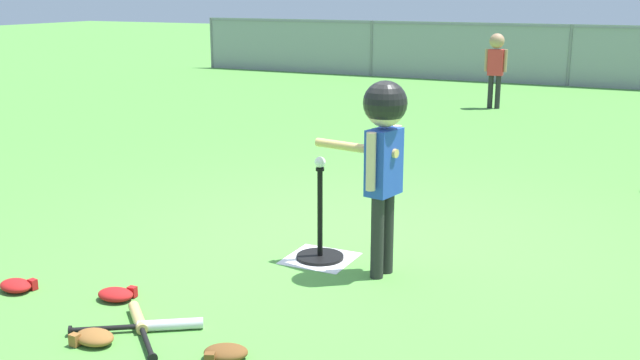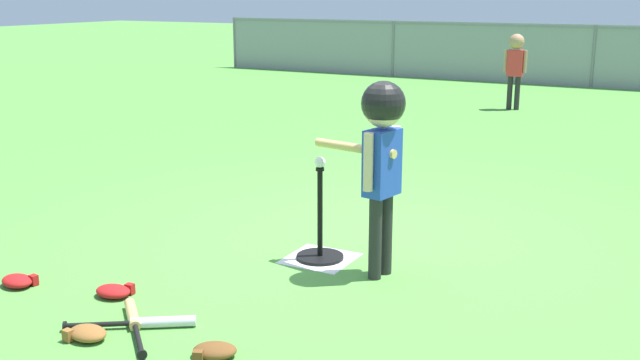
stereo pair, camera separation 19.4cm
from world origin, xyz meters
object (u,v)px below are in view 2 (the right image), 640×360
at_px(baseball_on_tee, 320,162).
at_px(glove_by_plate, 87,333).
at_px(batting_tee, 320,245).
at_px(glove_near_bats, 18,281).
at_px(glove_tossed_aside, 114,291).
at_px(glove_outfield_drop, 214,351).
at_px(fielder_deep_left, 515,61).
at_px(spare_bat_silver, 150,323).
at_px(spare_bat_wood, 134,319).
at_px(batter_child, 382,139).

height_order(baseball_on_tee, glove_by_plate, baseball_on_tee).
relative_size(batting_tee, glove_near_bats, 2.59).
xyz_separation_m(glove_near_bats, glove_tossed_aside, (0.63, 0.15, 0.00)).
relative_size(glove_by_plate, glove_near_bats, 0.94).
height_order(glove_tossed_aside, glove_outfield_drop, same).
relative_size(fielder_deep_left, spare_bat_silver, 1.85).
bearing_deg(spare_bat_wood, spare_bat_silver, 5.86).
bearing_deg(glove_by_plate, glove_outfield_drop, 12.27).
relative_size(baseball_on_tee, batter_child, 0.06).
xyz_separation_m(batting_tee, baseball_on_tee, (0.00, 0.00, 0.57)).
height_order(fielder_deep_left, glove_tossed_aside, fielder_deep_left).
relative_size(spare_bat_silver, glove_tossed_aside, 2.67).
bearing_deg(fielder_deep_left, batter_child, -82.37).
bearing_deg(glove_tossed_aside, baseball_on_tee, 56.00).
height_order(batting_tee, spare_bat_silver, batting_tee).
bearing_deg(baseball_on_tee, fielder_deep_left, 93.97).
distance_m(batting_tee, glove_tossed_aside, 1.38).
bearing_deg(glove_outfield_drop, spare_bat_silver, 167.58).
relative_size(glove_tossed_aside, glove_outfield_drop, 0.86).
bearing_deg(batter_child, baseball_on_tee, 169.25).
bearing_deg(glove_outfield_drop, fielder_deep_left, 94.60).
distance_m(batter_child, glove_near_bats, 2.39).
bearing_deg(fielder_deep_left, glove_by_plate, -90.03).
xyz_separation_m(batting_tee, spare_bat_wood, (-0.41, -1.38, -0.07)).
xyz_separation_m(fielder_deep_left, glove_by_plate, (-0.00, -8.78, -0.69)).
bearing_deg(glove_near_bats, spare_bat_silver, -3.81).
height_order(fielder_deep_left, glove_by_plate, fielder_deep_left).
relative_size(fielder_deep_left, spare_bat_wood, 2.13).
height_order(batter_child, fielder_deep_left, batter_child).
xyz_separation_m(baseball_on_tee, batter_child, (0.47, -0.09, 0.21)).
relative_size(batting_tee, spare_bat_silver, 1.03).
relative_size(glove_by_plate, glove_tossed_aside, 1.01).
distance_m(spare_bat_wood, glove_by_plate, 0.27).
bearing_deg(batting_tee, spare_bat_silver, -102.51).
xyz_separation_m(batting_tee, glove_by_plate, (-0.50, -1.64, -0.06)).
bearing_deg(glove_tossed_aside, glove_outfield_drop, -19.25).
relative_size(batting_tee, batter_child, 0.51).
distance_m(baseball_on_tee, glove_tossed_aside, 1.52).
bearing_deg(glove_by_plate, batting_tee, 73.01).
distance_m(batter_child, glove_outfield_drop, 1.65).
distance_m(baseball_on_tee, batter_child, 0.53).
relative_size(fielder_deep_left, glove_outfield_drop, 4.27).
relative_size(batter_child, fielder_deep_left, 1.09).
relative_size(glove_near_bats, glove_outfield_drop, 0.92).
bearing_deg(batter_child, glove_near_bats, -147.25).
distance_m(batter_child, spare_bat_silver, 1.73).
bearing_deg(baseball_on_tee, spare_bat_wood, -106.46).
bearing_deg(spare_bat_silver, spare_bat_wood, -174.14).
relative_size(spare_bat_silver, glove_outfield_drop, 2.31).
xyz_separation_m(spare_bat_wood, glove_near_bats, (-1.00, 0.08, 0.01)).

